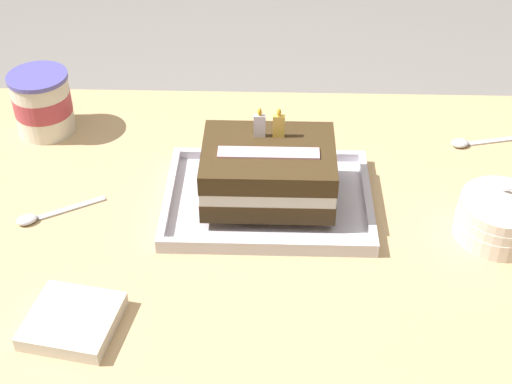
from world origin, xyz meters
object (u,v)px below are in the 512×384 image
(bowl_stack, at_px, (499,218))
(napkin_pile, at_px, (73,321))
(birthday_cake, at_px, (268,171))
(serving_spoon_near_tray, at_px, (38,217))
(foil_tray, at_px, (268,201))
(serving_spoon_by_bowls, at_px, (467,143))
(ice_cream_tub, at_px, (42,103))

(bowl_stack, bearing_deg, napkin_pile, -161.36)
(birthday_cake, height_order, serving_spoon_near_tray, birthday_cake)
(foil_tray, xyz_separation_m, napkin_pile, (-0.26, -0.27, 0.00))
(serving_spoon_by_bowls, bearing_deg, napkin_pile, -143.89)
(ice_cream_tub, bearing_deg, napkin_pile, -71.73)
(birthday_cake, distance_m, napkin_pile, 0.38)
(ice_cream_tub, height_order, serving_spoon_near_tray, ice_cream_tub)
(ice_cream_tub, xyz_separation_m, serving_spoon_near_tray, (0.05, -0.26, -0.05))
(serving_spoon_near_tray, bearing_deg, bowl_stack, -1.16)
(birthday_cake, xyz_separation_m, napkin_pile, (-0.26, -0.27, -0.06))
(serving_spoon_near_tray, xyz_separation_m, serving_spoon_by_bowls, (0.73, 0.23, 0.00))
(birthday_cake, bearing_deg, serving_spoon_near_tray, -172.46)
(birthday_cake, bearing_deg, ice_cream_tub, 153.47)
(birthday_cake, bearing_deg, bowl_stack, -10.03)
(foil_tray, relative_size, birthday_cake, 1.61)
(ice_cream_tub, height_order, serving_spoon_by_bowls, ice_cream_tub)
(ice_cream_tub, distance_m, serving_spoon_near_tray, 0.27)
(ice_cream_tub, xyz_separation_m, serving_spoon_by_bowls, (0.78, -0.03, -0.05))
(birthday_cake, relative_size, ice_cream_tub, 1.78)
(foil_tray, height_order, serving_spoon_near_tray, foil_tray)
(serving_spoon_near_tray, relative_size, serving_spoon_by_bowls, 1.08)
(bowl_stack, relative_size, serving_spoon_by_bowls, 1.06)
(foil_tray, relative_size, serving_spoon_near_tray, 2.49)
(bowl_stack, xyz_separation_m, napkin_pile, (-0.61, -0.21, -0.02))
(serving_spoon_by_bowls, bearing_deg, bowl_stack, -90.75)
(bowl_stack, distance_m, ice_cream_tub, 0.82)
(napkin_pile, bearing_deg, serving_spoon_by_bowls, 36.11)
(foil_tray, bearing_deg, bowl_stack, -10.02)
(birthday_cake, relative_size, serving_spoon_near_tray, 1.54)
(foil_tray, bearing_deg, birthday_cake, 90.00)
(birthday_cake, height_order, napkin_pile, birthday_cake)
(ice_cream_tub, relative_size, serving_spoon_by_bowls, 0.94)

